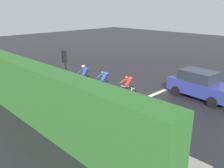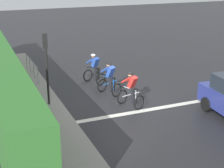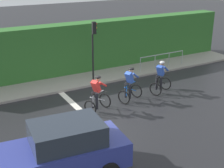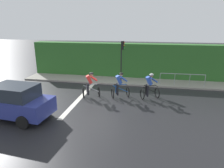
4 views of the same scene
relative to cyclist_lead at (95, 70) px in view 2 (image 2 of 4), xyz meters
The scene contains 9 objects.
ground_plane 3.27m from the cyclist_lead, 83.95° to the right, with size 80.00×80.00×0.00m, color black.
sidewalk_kerb 4.11m from the cyclist_lead, 163.38° to the right, with size 2.80×18.59×0.12m, color gray.
stone_wall_low 4.94m from the cyclist_lead, 166.39° to the right, with size 0.44×18.59×0.53m, color gray.
road_marking_stop_line 4.48m from the cyclist_lead, 85.65° to the right, with size 7.00×0.30×0.01m, color silver.
cyclist_lead is the anchor object (origin of this frame).
cyclist_second 1.89m from the cyclist_lead, 86.58° to the right, with size 1.04×1.26×1.66m.
cyclist_mid 3.79m from the cyclist_lead, 84.05° to the right, with size 1.05×1.26×1.66m.
traffic_light_near_crossing 4.02m from the cyclist_lead, 144.09° to the right, with size 0.22×0.31×3.34m.
pedestrian_railing_kerbside 3.82m from the cyclist_lead, 141.09° to the left, with size 0.11×3.30×1.03m.
Camera 2 is at (-6.32, -13.57, 6.04)m, focal length 54.63 mm.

